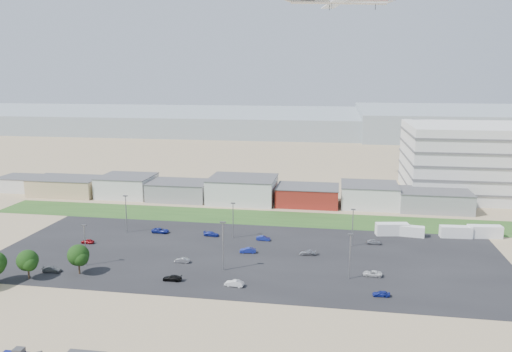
% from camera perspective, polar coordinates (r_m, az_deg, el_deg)
% --- Properties ---
extents(ground, '(700.00, 700.00, 0.00)m').
position_cam_1_polar(ground, '(102.96, -5.86, -12.59)').
color(ground, '#917C5C').
rests_on(ground, ground).
extents(parking_lot, '(120.00, 50.00, 0.01)m').
position_cam_1_polar(parking_lot, '(119.99, -0.99, -8.98)').
color(parking_lot, black).
rests_on(parking_lot, ground).
extents(grass_strip, '(160.00, 16.00, 0.02)m').
position_cam_1_polar(grass_strip, '(150.78, -0.65, -4.71)').
color(grass_strip, '#274D1C').
rests_on(grass_strip, ground).
extents(hills_backdrop, '(700.00, 200.00, 9.00)m').
position_cam_1_polar(hills_backdrop, '(407.62, 11.52, 5.84)').
color(hills_backdrop, gray).
rests_on(hills_backdrop, ground).
extents(building_row, '(170.00, 20.00, 8.00)m').
position_cam_1_polar(building_row, '(171.34, -5.14, -1.43)').
color(building_row, silver).
rests_on(building_row, ground).
extents(box_trailer_a, '(8.88, 4.08, 3.20)m').
position_cam_1_polar(box_trailer_a, '(138.73, 15.28, -5.87)').
color(box_trailer_a, silver).
rests_on(box_trailer_a, ground).
extents(box_trailer_b, '(7.63, 3.31, 2.77)m').
position_cam_1_polar(box_trailer_b, '(139.11, 17.17, -6.02)').
color(box_trailer_b, silver).
rests_on(box_trailer_b, ground).
extents(box_trailer_c, '(8.18, 3.03, 3.01)m').
position_cam_1_polar(box_trailer_c, '(142.04, 21.86, -5.93)').
color(box_trailer_c, silver).
rests_on(box_trailer_c, ground).
extents(box_trailer_d, '(8.82, 3.55, 3.22)m').
position_cam_1_polar(box_trailer_d, '(144.85, 24.68, -5.79)').
color(box_trailer_d, silver).
rests_on(box_trailer_d, ground).
extents(tree_right, '(4.73, 4.73, 7.10)m').
position_cam_1_polar(tree_right, '(115.60, -24.64, -8.99)').
color(tree_right, black).
rests_on(tree_right, ground).
extents(tree_near, '(4.90, 4.90, 7.36)m').
position_cam_1_polar(tree_near, '(114.32, -19.63, -8.75)').
color(tree_near, black).
rests_on(tree_near, ground).
extents(lightpole_front_l, '(1.11, 0.46, 9.41)m').
position_cam_1_polar(lightpole_front_l, '(118.39, -18.93, -7.49)').
color(lightpole_front_l, slate).
rests_on(lightpole_front_l, ground).
extents(lightpole_front_m, '(1.29, 0.54, 10.99)m').
position_cam_1_polar(lightpole_front_m, '(109.32, -3.78, -8.01)').
color(lightpole_front_m, slate).
rests_on(lightpole_front_m, ground).
extents(lightpole_front_r, '(1.15, 0.48, 9.81)m').
position_cam_1_polar(lightpole_front_r, '(106.60, 10.67, -9.04)').
color(lightpole_front_r, slate).
rests_on(lightpole_front_r, ground).
extents(lightpole_back_l, '(1.21, 0.50, 10.28)m').
position_cam_1_polar(lightpole_back_l, '(139.47, -14.61, -4.23)').
color(lightpole_back_l, slate).
rests_on(lightpole_back_l, ground).
extents(lightpole_back_m, '(1.12, 0.46, 9.48)m').
position_cam_1_polar(lightpole_back_m, '(130.66, -2.63, -5.10)').
color(lightpole_back_m, slate).
rests_on(lightpole_back_m, ground).
extents(lightpole_back_r, '(1.12, 0.47, 9.53)m').
position_cam_1_polar(lightpole_back_r, '(126.69, 10.98, -5.81)').
color(lightpole_back_r, slate).
rests_on(lightpole_back_r, ground).
extents(parked_car_0, '(4.20, 2.18, 1.13)m').
position_cam_1_polar(parked_car_0, '(110.59, 13.16, -10.79)').
color(parked_car_0, silver).
rests_on(parked_car_0, ground).
extents(parked_car_2, '(3.37, 1.45, 1.13)m').
position_cam_1_polar(parked_car_2, '(101.49, 14.12, -12.90)').
color(parked_car_2, navy).
rests_on(parked_car_2, ground).
extents(parked_car_3, '(4.04, 1.67, 1.17)m').
position_cam_1_polar(parked_car_3, '(106.92, -9.56, -11.42)').
color(parked_car_3, black).
rests_on(parked_car_3, ground).
extents(parked_car_4, '(3.47, 1.31, 1.13)m').
position_cam_1_polar(parked_car_4, '(116.22, -8.42, -9.50)').
color(parked_car_4, '#A5A5AA').
rests_on(parked_car_4, ground).
extents(parked_car_5, '(3.33, 1.40, 1.13)m').
position_cam_1_polar(parked_car_5, '(134.50, -18.69, -7.08)').
color(parked_car_5, maroon).
rests_on(parked_car_5, ground).
extents(parked_car_6, '(4.32, 2.15, 1.20)m').
position_cam_1_polar(parked_car_6, '(133.72, -5.13, -6.60)').
color(parked_car_6, navy).
rests_on(parked_car_6, ground).
extents(parked_car_7, '(4.05, 1.83, 1.29)m').
position_cam_1_polar(parked_car_7, '(120.99, -0.94, -8.49)').
color(parked_car_7, navy).
rests_on(parked_car_7, ground).
extents(parked_car_8, '(3.72, 1.51, 1.26)m').
position_cam_1_polar(parked_car_8, '(130.42, 13.31, -7.32)').
color(parked_car_8, '#A5A5AA').
rests_on(parked_car_8, ground).
extents(parked_car_9, '(4.81, 2.41, 1.31)m').
position_cam_1_polar(parked_car_9, '(138.23, -10.86, -6.14)').
color(parked_car_9, navy).
rests_on(parked_car_9, ground).
extents(parked_car_10, '(4.37, 2.06, 1.23)m').
position_cam_1_polar(parked_car_10, '(118.40, -22.29, -9.83)').
color(parked_car_10, '#595B5E').
rests_on(parked_car_10, ground).
extents(parked_car_11, '(3.66, 1.45, 1.18)m').
position_cam_1_polar(parked_car_11, '(129.75, 0.84, -7.13)').
color(parked_car_11, navy).
rests_on(parked_car_11, ground).
extents(parked_car_12, '(4.17, 1.90, 1.18)m').
position_cam_1_polar(parked_car_12, '(120.36, 5.90, -8.68)').
color(parked_car_12, '#A5A5AA').
rests_on(parked_car_12, ground).
extents(parked_car_13, '(3.99, 1.77, 1.27)m').
position_cam_1_polar(parked_car_13, '(103.00, -2.49, -12.14)').
color(parked_car_13, silver).
rests_on(parked_car_13, ground).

